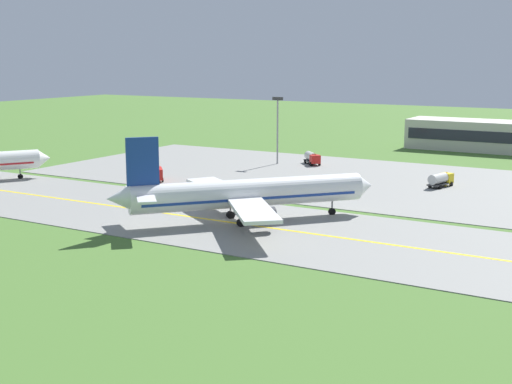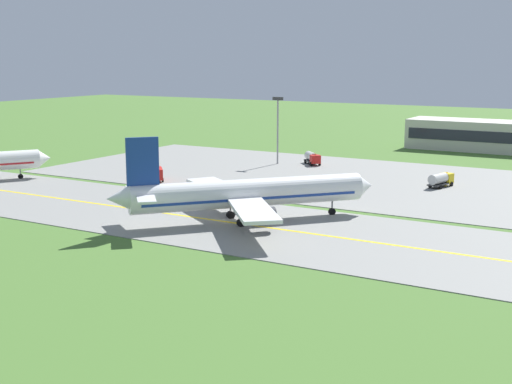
% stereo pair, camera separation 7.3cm
% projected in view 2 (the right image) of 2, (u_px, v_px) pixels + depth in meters
% --- Properties ---
extents(ground_plane, '(500.00, 500.00, 0.00)m').
position_uv_depth(ground_plane, '(225.00, 222.00, 99.26)').
color(ground_plane, '#47702D').
extents(taxiway_strip, '(240.00, 28.00, 0.10)m').
position_uv_depth(taxiway_strip, '(225.00, 222.00, 99.25)').
color(taxiway_strip, gray).
rests_on(taxiway_strip, ground).
extents(apron_pad, '(140.00, 52.00, 0.10)m').
position_uv_depth(apron_pad, '(392.00, 183.00, 129.92)').
color(apron_pad, gray).
rests_on(apron_pad, ground).
extents(taxiway_centreline, '(220.00, 0.60, 0.01)m').
position_uv_depth(taxiway_centreline, '(225.00, 222.00, 99.24)').
color(taxiway_centreline, yellow).
rests_on(taxiway_centreline, taxiway_strip).
extents(airplane_lead, '(29.94, 32.40, 12.70)m').
position_uv_depth(airplane_lead, '(246.00, 194.00, 98.70)').
color(airplane_lead, white).
rests_on(airplane_lead, ground).
extents(service_truck_baggage, '(5.51, 5.85, 2.60)m').
position_uv_depth(service_truck_baggage, '(156.00, 173.00, 131.83)').
color(service_truck_baggage, red).
rests_on(service_truck_baggage, ground).
extents(service_truck_fuel, '(5.62, 5.76, 2.65)m').
position_uv_depth(service_truck_fuel, '(312.00, 158.00, 151.93)').
color(service_truck_fuel, red).
rests_on(service_truck_fuel, ground).
extents(service_truck_catering, '(3.53, 6.32, 2.65)m').
position_uv_depth(service_truck_catering, '(441.00, 179.00, 125.31)').
color(service_truck_catering, yellow).
rests_on(service_truck_catering, ground).
extents(apron_light_mast, '(2.40, 0.50, 14.70)m').
position_uv_depth(apron_light_mast, '(278.00, 122.00, 151.13)').
color(apron_light_mast, gray).
rests_on(apron_light_mast, ground).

